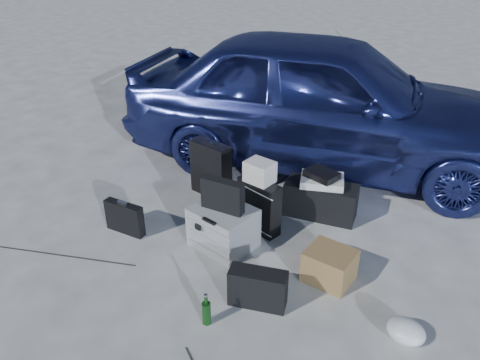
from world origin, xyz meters
name	(u,v)px	position (x,y,z in m)	size (l,w,h in m)	color
ground	(214,276)	(0.00, 0.00, 0.00)	(60.00, 60.00, 0.00)	beige
car	(324,99)	(-0.05, 2.52, 0.79)	(1.87, 4.65, 1.59)	#313B8B
pelican_case	(223,227)	(-0.16, 0.41, 0.19)	(0.53, 0.43, 0.39)	#939597
laptop_bag	(223,195)	(-0.15, 0.41, 0.53)	(0.39, 0.10, 0.29)	black
briefcase	(125,218)	(-1.08, 0.13, 0.16)	(0.40, 0.09, 0.31)	black
suitcase_left	(211,169)	(-0.76, 1.14, 0.30)	(0.46, 0.17, 0.60)	black
suitcase_right	(259,206)	(0.00, 0.80, 0.26)	(0.43, 0.16, 0.52)	black
white_carton	(260,172)	(0.00, 0.81, 0.62)	(0.25, 0.20, 0.20)	beige
duffel_bag	(321,200)	(0.42, 1.33, 0.18)	(0.71, 0.30, 0.35)	black
flat_box_white	(322,181)	(0.42, 1.34, 0.39)	(0.41, 0.31, 0.07)	beige
flat_box_black	(322,174)	(0.41, 1.34, 0.46)	(0.31, 0.22, 0.07)	black
cardboard_box	(329,266)	(0.85, 0.44, 0.14)	(0.37, 0.33, 0.28)	olive
plastic_bag	(406,331)	(1.55, 0.10, 0.08)	(0.28, 0.23, 0.15)	silver
messenger_bag	(258,288)	(0.47, -0.11, 0.16)	(0.44, 0.17, 0.31)	black
green_bottle	(206,310)	(0.24, -0.47, 0.13)	(0.07, 0.07, 0.26)	black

